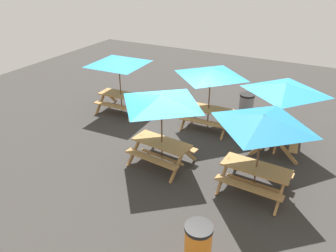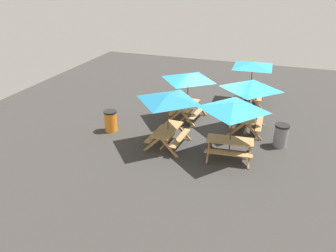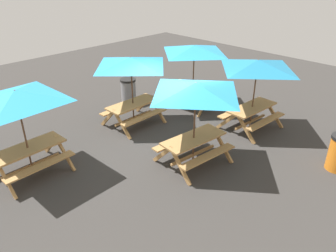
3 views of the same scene
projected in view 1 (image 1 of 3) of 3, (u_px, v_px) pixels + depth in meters
name	position (u px, v px, depth m)	size (l,w,h in m)	color
ground_plane	(182.00, 145.00, 11.18)	(24.00, 24.00, 0.00)	#33302D
picnic_table_0	(210.00, 77.00, 11.49)	(2.04, 2.04, 2.34)	#A87A44
picnic_table_1	(263.00, 126.00, 8.15)	(2.11, 2.11, 2.34)	#A87A44
picnic_table_2	(161.00, 105.00, 9.33)	(2.20, 2.20, 2.34)	#A87A44
picnic_table_3	(119.00, 65.00, 12.77)	(2.83, 2.83, 2.34)	#A87A44
picnic_table_4	(285.00, 93.00, 10.15)	(2.17, 2.17, 2.34)	#A87A44
trash_bin_orange	(198.00, 244.00, 6.72)	(0.59, 0.59, 0.98)	orange
trash_bin_gray	(246.00, 106.00, 12.95)	(0.59, 0.59, 0.98)	gray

